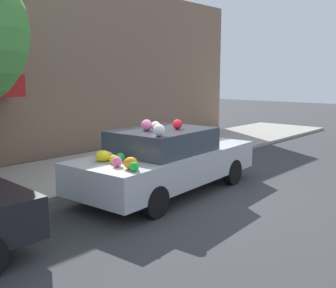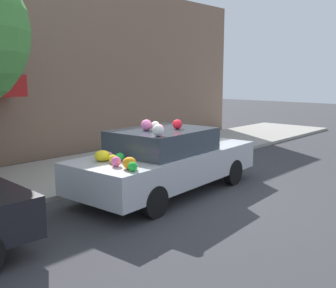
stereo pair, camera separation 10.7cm
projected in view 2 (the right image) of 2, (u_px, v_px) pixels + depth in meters
ground_plane at (165, 191)px, 8.36m from camera, size 60.00×60.00×0.00m
sidewalk_curb at (89, 169)px, 10.15m from camera, size 24.00×3.20×0.10m
building_facade at (35, 68)px, 11.11m from camera, size 18.00×1.20×5.33m
fire_hydrant at (164, 150)px, 10.53m from camera, size 0.20×0.20×0.70m
art_car at (167, 160)px, 8.15m from camera, size 4.47×2.00×1.56m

